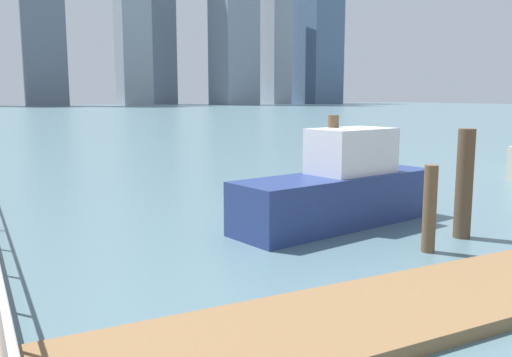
# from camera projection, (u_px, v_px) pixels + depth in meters

# --- Properties ---
(ground_plane) EXTENTS (300.00, 300.00, 0.00)m
(ground_plane) POSITION_uv_depth(u_px,v_px,m) (94.00, 191.00, 16.57)
(ground_plane) COLOR slate
(floating_dock) EXTENTS (13.66, 2.00, 0.18)m
(floating_dock) POSITION_uv_depth(u_px,v_px,m) (491.00, 288.00, 8.03)
(floating_dock) COLOR olive
(floating_dock) RESTS_ON ground_plane
(dock_piling_0) EXTENTS (0.25, 0.25, 2.42)m
(dock_piling_0) POSITION_uv_depth(u_px,v_px,m) (332.00, 168.00, 12.64)
(dock_piling_0) COLOR brown
(dock_piling_0) RESTS_ON ground_plane
(dock_piling_1) EXTENTS (0.34, 0.34, 2.21)m
(dock_piling_1) POSITION_uv_depth(u_px,v_px,m) (464.00, 184.00, 11.05)
(dock_piling_1) COLOR brown
(dock_piling_1) RESTS_ON ground_plane
(dock_piling_4) EXTENTS (0.25, 0.25, 1.62)m
(dock_piling_4) POSITION_uv_depth(u_px,v_px,m) (430.00, 209.00, 10.07)
(dock_piling_4) COLOR brown
(dock_piling_4) RESTS_ON ground_plane
(moored_boat_5) EXTENTS (5.24, 2.34, 2.14)m
(moored_boat_5) POSITION_uv_depth(u_px,v_px,m) (340.00, 190.00, 12.22)
(moored_boat_5) COLOR navy
(moored_boat_5) RESTS_ON ground_plane
(skyline_tower_3) EXTENTS (7.90, 9.67, 36.51)m
(skyline_tower_3) POSITION_uv_depth(u_px,v_px,m) (133.00, 37.00, 148.05)
(skyline_tower_3) COLOR #8C939E
(skyline_tower_3) RESTS_ON ground_plane
(skyline_tower_6) EXTENTS (6.95, 14.13, 45.55)m
(skyline_tower_6) POSITION_uv_depth(u_px,v_px,m) (274.00, 31.00, 172.36)
(skyline_tower_6) COLOR #8C939E
(skyline_tower_6) RESTS_ON ground_plane
(skyline_tower_7) EXTENTS (11.66, 14.08, 40.31)m
(skyline_tower_7) POSITION_uv_depth(u_px,v_px,m) (318.00, 41.00, 179.07)
(skyline_tower_7) COLOR slate
(skyline_tower_7) RESTS_ON ground_plane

